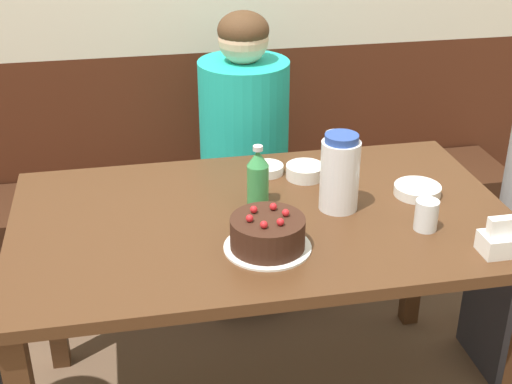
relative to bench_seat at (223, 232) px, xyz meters
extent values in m
cube|color=#4C2314|center=(0.00, 0.22, 0.25)|extent=(4.80, 0.04, 0.94)
cube|color=#381E11|center=(0.00, 0.00, 0.00)|extent=(2.47, 0.38, 0.44)
cube|color=#4C2D19|center=(0.00, -0.83, 0.51)|extent=(1.44, 0.85, 0.03)
cube|color=#4C2D19|center=(-0.67, -0.45, 0.14)|extent=(0.06, 0.06, 0.71)
cube|color=#4C2D19|center=(0.67, -0.45, 0.14)|extent=(0.06, 0.06, 0.71)
cylinder|color=white|center=(-0.02, -1.01, 0.53)|extent=(0.24, 0.24, 0.01)
cylinder|color=#381E14|center=(-0.02, -1.01, 0.58)|extent=(0.20, 0.20, 0.08)
sphere|color=red|center=(0.00, -0.97, 0.63)|extent=(0.02, 0.02, 0.02)
sphere|color=red|center=(-0.05, -0.97, 0.63)|extent=(0.02, 0.02, 0.02)
sphere|color=red|center=(-0.07, -1.02, 0.63)|extent=(0.02, 0.02, 0.02)
sphere|color=red|center=(-0.04, -1.06, 0.63)|extent=(0.02, 0.02, 0.02)
sphere|color=red|center=(0.00, -1.05, 0.63)|extent=(0.02, 0.02, 0.02)
sphere|color=red|center=(0.02, -1.01, 0.63)|extent=(0.02, 0.02, 0.02)
cylinder|color=white|center=(0.23, -0.83, 0.63)|extent=(0.11, 0.11, 0.21)
cylinder|color=#28479E|center=(0.23, -0.83, 0.75)|extent=(0.10, 0.10, 0.02)
cylinder|color=#388E4C|center=(0.00, -0.76, 0.59)|extent=(0.06, 0.06, 0.12)
cone|color=#388E4C|center=(0.00, -0.76, 0.68)|extent=(0.06, 0.06, 0.05)
cylinder|color=silver|center=(0.00, -0.76, 0.71)|extent=(0.03, 0.03, 0.01)
cube|color=white|center=(0.57, -1.15, 0.56)|extent=(0.11, 0.08, 0.05)
cube|color=white|center=(0.57, -1.15, 0.61)|extent=(0.09, 0.03, 0.05)
cylinder|color=white|center=(0.18, -0.61, 0.55)|extent=(0.12, 0.12, 0.04)
cylinder|color=white|center=(0.49, -0.80, 0.54)|extent=(0.14, 0.14, 0.03)
cylinder|color=white|center=(0.07, -0.56, 0.54)|extent=(0.11, 0.11, 0.03)
cylinder|color=silver|center=(0.43, -1.00, 0.57)|extent=(0.07, 0.07, 0.09)
cylinder|color=silver|center=(0.33, -0.48, 0.57)|extent=(0.08, 0.08, 0.09)
cube|color=#33333D|center=(0.07, -0.14, 0.01)|extent=(0.30, 0.34, 0.45)
cylinder|color=#1EB2A3|center=(0.07, -0.14, 0.51)|extent=(0.34, 0.34, 0.55)
sphere|color=beige|center=(0.07, -0.14, 0.86)|extent=(0.18, 0.18, 0.18)
ellipsoid|color=#4C331E|center=(0.07, -0.14, 0.90)|extent=(0.18, 0.18, 0.14)
camera|label=1|loc=(-0.37, -2.60, 1.52)|focal=50.00mm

